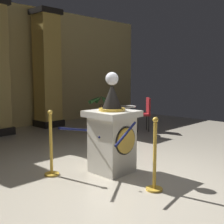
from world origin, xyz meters
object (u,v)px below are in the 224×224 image
(pedestal_clock, at_px, (112,134))
(cafe_chair_red, at_px, (145,111))
(stanchion_near, at_px, (51,153))
(stanchion_far, at_px, (155,165))
(cafe_table, at_px, (126,116))
(potted_palm_right, at_px, (101,121))

(pedestal_clock, height_order, cafe_chair_red, pedestal_clock)
(stanchion_near, distance_m, stanchion_far, 1.70)
(stanchion_near, xyz_separation_m, cafe_chair_red, (4.06, 1.21, 0.19))
(stanchion_far, xyz_separation_m, cafe_chair_red, (3.41, 2.78, 0.20))
(stanchion_near, xyz_separation_m, cafe_table, (3.45, 1.41, 0.10))
(stanchion_near, bearing_deg, potted_palm_right, 32.56)
(stanchion_far, bearing_deg, cafe_chair_red, 39.22)
(stanchion_near, height_order, stanchion_far, stanchion_near)
(pedestal_clock, xyz_separation_m, cafe_chair_red, (3.25, 1.80, -0.08))
(pedestal_clock, relative_size, cafe_table, 2.21)
(pedestal_clock, height_order, stanchion_near, pedestal_clock)
(stanchion_near, bearing_deg, pedestal_clock, -36.53)
(stanchion_far, distance_m, cafe_chair_red, 4.41)
(cafe_table, bearing_deg, stanchion_far, -133.22)
(stanchion_near, relative_size, cafe_table, 1.42)
(pedestal_clock, height_order, cafe_table, pedestal_clock)
(pedestal_clock, xyz_separation_m, potted_palm_right, (2.16, 2.49, -0.31))
(stanchion_far, xyz_separation_m, cafe_table, (2.80, 2.98, 0.11))
(cafe_table, bearing_deg, cafe_chair_red, -18.28)
(potted_palm_right, height_order, cafe_chair_red, potted_palm_right)
(stanchion_near, height_order, cafe_chair_red, stanchion_near)
(stanchion_far, bearing_deg, potted_palm_right, 56.26)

